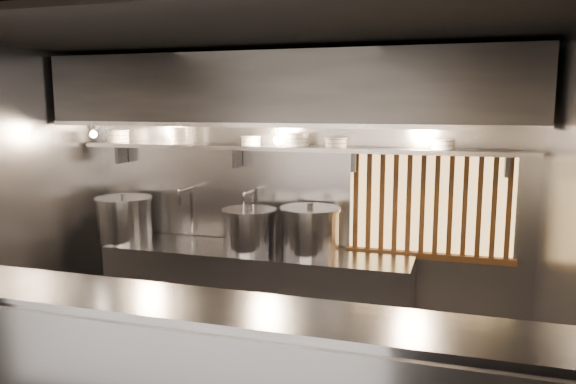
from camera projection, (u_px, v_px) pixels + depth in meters
The scene contains 21 objects.
ceiling at pixel (238, 33), 4.00m from camera, with size 4.50×4.50×0.00m, color black.
wall_back at pixel (297, 195), 5.63m from camera, with size 4.50×4.50×0.00m, color gray.
wall_left at pixel (0, 209), 4.88m from camera, with size 3.00×3.00×0.00m, color gray.
wall_right at pixel (570, 247), 3.55m from camera, with size 3.00×3.00×0.00m, color gray.
cooking_bench at pixel (257, 294), 5.52m from camera, with size 3.00×0.70×0.90m, color #9D9DA3.
bowl_shelf at pixel (292, 148), 5.39m from camera, with size 4.40×0.34×0.04m, color #9D9DA3.
exhaust_hood at pixel (285, 90), 5.10m from camera, with size 4.40×0.81×0.65m.
wood_screen at pixel (430, 204), 5.21m from camera, with size 1.56×0.09×1.04m.
faucet_left at pixel (188, 200), 5.86m from camera, with size 0.04×0.30×0.50m.
faucet_right at pixel (250, 204), 5.65m from camera, with size 0.04×0.30×0.50m.
heat_lamp at pixel (92, 128), 5.48m from camera, with size 0.25×0.35×0.20m.
pendant_bulb at pixel (278, 140), 5.29m from camera, with size 0.09×0.09×0.19m.
stock_pot_left at pixel (124, 218), 5.82m from camera, with size 0.74×0.74×0.49m.
stock_pot_mid at pixel (249, 229), 5.43m from camera, with size 0.62×0.62×0.44m.
stock_pot_right at pixel (310, 230), 5.29m from camera, with size 0.63×0.63×0.48m.
bowl_stack_0 at pixel (118, 136), 5.94m from camera, with size 0.24×0.24×0.13m.
bowl_stack_1 at pixel (182, 135), 5.72m from camera, with size 0.24×0.24×0.17m.
bowl_stack_2 at pixel (251, 141), 5.50m from camera, with size 0.21×0.21×0.09m.
bowl_stack_3 at pixel (297, 139), 5.36m from camera, with size 0.24×0.24×0.13m.
bowl_stack_4 at pixel (336, 142), 5.25m from camera, with size 0.22×0.22×0.09m.
bowl_stack_5 at pixel (442, 144), 4.97m from camera, with size 0.21×0.21×0.09m.
Camera 1 is at (1.57, -3.83, 2.29)m, focal length 35.00 mm.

